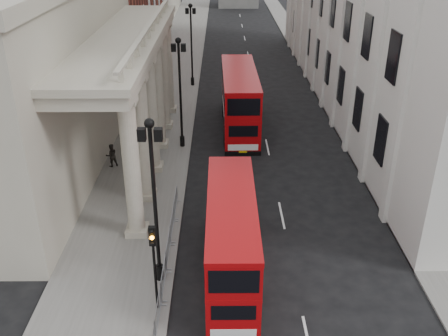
# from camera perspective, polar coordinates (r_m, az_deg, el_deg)

# --- Properties ---
(sidewalk_west) EXTENTS (6.00, 140.00, 0.12)m
(sidewalk_west) POSITION_cam_1_polar(r_m,az_deg,el_deg) (48.32, -6.82, 7.26)
(sidewalk_west) COLOR slate
(sidewalk_west) RESTS_ON ground
(sidewalk_east) EXTENTS (3.00, 140.00, 0.12)m
(sidewalk_east) POSITION_cam_1_polar(r_m,az_deg,el_deg) (49.29, 12.77, 7.18)
(sidewalk_east) COLOR slate
(sidewalk_east) RESTS_ON ground
(kerb) EXTENTS (0.20, 140.00, 0.14)m
(kerb) POSITION_cam_1_polar(r_m,az_deg,el_deg) (48.08, -3.30, 7.32)
(kerb) COLOR slate
(kerb) RESTS_ON ground
(portico_building) EXTENTS (9.00, 28.00, 12.00)m
(portico_building) POSITION_cam_1_polar(r_m,az_deg,el_deg) (37.08, -21.00, 9.41)
(portico_building) COLOR #A39D89
(portico_building) RESTS_ON ground
(lamp_post_south) EXTENTS (1.05, 0.44, 8.32)m
(lamp_post_south) POSITION_cam_1_polar(r_m,az_deg,el_deg) (22.41, -7.99, -2.83)
(lamp_post_south) COLOR black
(lamp_post_south) RESTS_ON sidewalk_west
(lamp_post_mid) EXTENTS (1.05, 0.44, 8.32)m
(lamp_post_mid) POSITION_cam_1_polar(r_m,az_deg,el_deg) (37.13, -5.05, 9.32)
(lamp_post_mid) COLOR black
(lamp_post_mid) RESTS_ON sidewalk_west
(lamp_post_north) EXTENTS (1.05, 0.44, 8.32)m
(lamp_post_north) POSITION_cam_1_polar(r_m,az_deg,el_deg) (52.60, -3.75, 14.45)
(lamp_post_north) COLOR black
(lamp_post_north) RESTS_ON sidewalk_west
(traffic_light) EXTENTS (0.28, 0.33, 4.30)m
(traffic_light) POSITION_cam_1_polar(r_m,az_deg,el_deg) (21.68, -8.06, -9.62)
(traffic_light) COLOR black
(traffic_light) RESTS_ON sidewalk_west
(crowd_barriers) EXTENTS (0.50, 18.75, 1.10)m
(crowd_barriers) POSITION_cam_1_polar(r_m,az_deg,el_deg) (23.35, -7.23, -14.12)
(crowd_barriers) COLOR gray
(crowd_barriers) RESTS_ON sidewalk_west
(bus_near) EXTENTS (2.35, 9.56, 4.12)m
(bus_near) POSITION_cam_1_polar(r_m,az_deg,el_deg) (24.24, 0.85, -7.74)
(bus_near) COLOR #A4070A
(bus_near) RESTS_ON ground
(bus_far) EXTENTS (2.93, 11.38, 4.89)m
(bus_far) POSITION_cam_1_polar(r_m,az_deg,el_deg) (41.57, 1.78, 7.88)
(bus_far) COLOR #AE080B
(bus_far) RESTS_ON ground
(pedestrian_a) EXTENTS (0.76, 0.58, 1.88)m
(pedestrian_a) POSITION_cam_1_polar(r_m,az_deg,el_deg) (31.35, -9.97, -2.00)
(pedestrian_a) COLOR black
(pedestrian_a) RESTS_ON sidewalk_west
(pedestrian_b) EXTENTS (1.01, 0.93, 1.68)m
(pedestrian_b) POSITION_cam_1_polar(r_m,az_deg,el_deg) (35.97, -12.74, 1.42)
(pedestrian_b) COLOR black
(pedestrian_b) RESTS_ON sidewalk_west
(pedestrian_c) EXTENTS (0.79, 0.55, 1.54)m
(pedestrian_c) POSITION_cam_1_polar(r_m,az_deg,el_deg) (36.40, -10.09, 1.86)
(pedestrian_c) COLOR black
(pedestrian_c) RESTS_ON sidewalk_west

